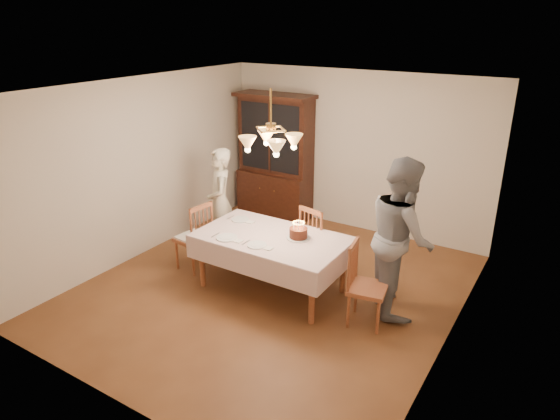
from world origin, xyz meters
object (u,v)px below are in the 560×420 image
Objects in this scene: dining_table at (272,242)px; chair_far_side at (319,243)px; china_hutch at (275,159)px; elderly_woman at (220,202)px; birthday_cake at (298,233)px.

dining_table is 1.90× the size of chair_far_side.
dining_table is at bearing -112.18° from chair_far_side.
dining_table is 0.88× the size of china_hutch.
dining_table is at bearing 23.98° from elderly_woman.
elderly_woman is 1.62m from birthday_cake.
china_hutch is 7.20× the size of birthday_cake.
china_hutch reaches higher than chair_far_side.
dining_table is 6.33× the size of birthday_cake.
dining_table is 0.37m from birthday_cake.
china_hutch is 1.34× the size of elderly_woman.
elderly_woman reaches higher than birthday_cake.
china_hutch reaches higher than elderly_woman.
dining_table is 0.82m from chair_far_side.
chair_far_side is 0.71m from birthday_cake.
china_hutch reaches higher than dining_table.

